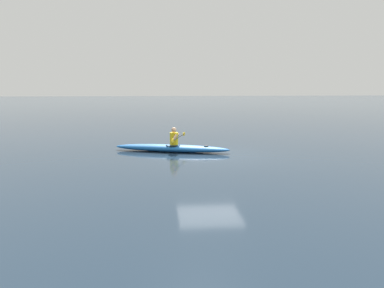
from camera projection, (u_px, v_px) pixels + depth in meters
ground_plane at (210, 155)px, 14.13m from camera, size 160.00×160.00×0.00m
kayak at (171, 148)px, 14.76m from camera, size 4.78×2.03×0.29m
kayaker at (175, 137)px, 14.66m from camera, size 0.72×2.28×0.71m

